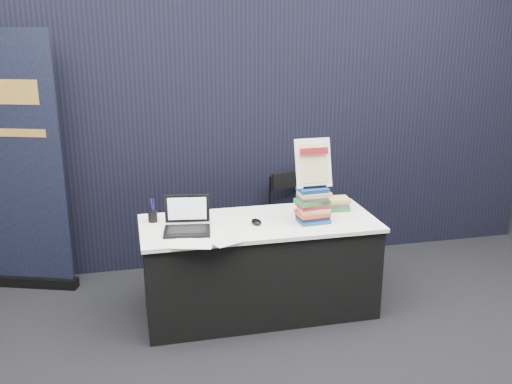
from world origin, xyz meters
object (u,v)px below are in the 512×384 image
at_px(book_stack_tall, 313,205).
at_px(pullup_banner, 14,179).
at_px(book_stack_short, 334,204).
at_px(stacking_chair, 294,217).
at_px(display_table, 259,266).
at_px(laptop, 186,223).
at_px(info_sign, 313,164).

relative_size(book_stack_tall, pullup_banner, 0.12).
distance_m(book_stack_short, pullup_banner, 2.65).
relative_size(book_stack_tall, stacking_chair, 0.30).
distance_m(display_table, laptop, 0.71).
relative_size(laptop, stacking_chair, 0.41).
relative_size(book_stack_short, info_sign, 0.58).
xyz_separation_m(book_stack_short, stacking_chair, (-0.16, 0.58, -0.30)).
distance_m(laptop, pullup_banner, 1.63).
bearing_deg(info_sign, stacking_chair, 81.11).
distance_m(laptop, stacking_chair, 1.36).
bearing_deg(book_stack_tall, info_sign, 90.00).
bearing_deg(pullup_banner, info_sign, -3.42).
bearing_deg(book_stack_tall, pullup_banner, 156.67).
height_order(laptop, book_stack_short, laptop).
bearing_deg(info_sign, display_table, 169.10).
height_order(display_table, laptop, laptop).
bearing_deg(book_stack_short, laptop, -170.16).
distance_m(book_stack_tall, stacking_chair, 0.91).
relative_size(laptop, book_stack_short, 1.67).
bearing_deg(book_stack_tall, stacking_chair, 82.81).
relative_size(info_sign, stacking_chair, 0.42).
relative_size(display_table, laptop, 4.98).
distance_m(laptop, book_stack_tall, 0.96).
bearing_deg(display_table, info_sign, -9.47).
bearing_deg(info_sign, pullup_banner, 155.89).
bearing_deg(laptop, pullup_banner, 152.28).
height_order(book_stack_tall, stacking_chair, book_stack_tall).
relative_size(laptop, book_stack_tall, 1.34).
height_order(laptop, info_sign, info_sign).
distance_m(book_stack_tall, info_sign, 0.32).
height_order(book_stack_short, info_sign, info_sign).
xyz_separation_m(display_table, book_stack_tall, (0.40, -0.10, 0.51)).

